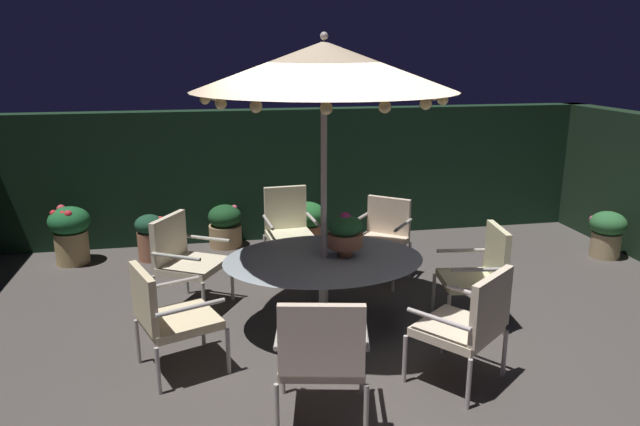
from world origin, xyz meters
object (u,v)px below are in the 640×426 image
Objects in this scene: patio_chair_east at (289,226)px; patio_chair_northeast at (383,233)px; patio_umbrella at (324,67)px; patio_chair_north at (480,270)px; potted_plant_back_center at (607,232)px; patio_dining_table at (324,268)px; patio_chair_southeast at (184,256)px; potted_plant_right_far at (307,224)px; potted_plant_back_left at (70,232)px; patio_chair_west at (470,321)px; potted_plant_left_far at (225,225)px; patio_chair_south at (167,313)px; patio_chair_southwest at (322,353)px; centerpiece_planter at (345,232)px; potted_plant_front_corner at (150,235)px.

patio_chair_northeast is at bearing -17.81° from patio_chair_east.
patio_chair_north is (1.50, -0.19, -1.90)m from patio_umbrella.
patio_dining_table is at bearing -162.00° from potted_plant_back_center.
patio_chair_north is at bearing -18.47° from patio_chair_southeast.
patio_umbrella is 3.13m from potted_plant_right_far.
patio_chair_southeast is 1.33× the size of potted_plant_back_left.
patio_chair_west is 1.69× the size of potted_plant_left_far.
patio_dining_table is 2.03× the size of patio_chair_northeast.
patio_umbrella is 2.94× the size of patio_chair_south.
patio_umbrella reaches higher than patio_chair_southwest.
potted_plant_back_center is (3.06, 2.49, -0.22)m from patio_chair_west.
patio_chair_north is at bearing -31.02° from potted_plant_back_left.
centerpiece_planter reaches higher than potted_plant_right_far.
patio_umbrella reaches higher than patio_dining_table.
potted_plant_back_center is (3.04, 0.12, -0.21)m from patio_chair_northeast.
potted_plant_back_center is (4.83, -1.38, 0.04)m from potted_plant_left_far.
potted_plant_back_center is (5.40, 1.85, -0.20)m from patio_chair_south.
patio_chair_north is 2.96m from patio_chair_southeast.
patio_chair_south is at bearing -119.92° from potted_plant_right_far.
potted_plant_right_far is (1.65, 2.86, -0.17)m from patio_chair_south.
patio_chair_east is at bearing -114.23° from potted_plant_right_far.
patio_chair_east is 1.40m from potted_plant_left_far.
potted_plant_back_center is at bearing 18.88° from patio_chair_south.
patio_chair_southeast is at bearing 150.30° from patio_dining_table.
potted_plant_front_corner is at bearing 97.71° from patio_chair_south.
potted_plant_front_corner is (0.96, -0.06, -0.09)m from potted_plant_back_left.
potted_plant_back_left is (-2.96, 2.36, -0.55)m from centerpiece_planter.
centerpiece_planter reaches higher than potted_plant_back_center.
patio_dining_table is 1.85m from patio_umbrella.
potted_plant_left_far is at bearing 79.94° from patio_chair_south.
patio_umbrella is 3.62m from potted_plant_front_corner.
patio_chair_west reaches higher than patio_dining_table.
patio_chair_east is 1.10× the size of patio_chair_south.
patio_chair_east is at bearing -58.43° from potted_plant_left_far.
potted_plant_front_corner is (-1.80, 2.31, -2.14)m from patio_umbrella.
patio_chair_southeast reaches higher than potted_plant_back_center.
potted_plant_right_far is at bearing -18.72° from potted_plant_left_far.
patio_chair_southwest is at bearing -68.59° from potted_plant_front_corner.
patio_dining_table is at bearing -29.70° from patio_chair_southeast.
patio_chair_southwest is (-1.81, -1.29, 0.00)m from patio_chair_north.
patio_chair_southeast is at bearing -48.28° from potted_plant_back_left.
patio_umbrella is 2.81× the size of patio_chair_west.
patio_umbrella reaches higher than centerpiece_planter.
centerpiece_planter is at bearing 171.33° from patio_chair_north.
patio_chair_southeast is 2.00m from potted_plant_left_far.
patio_chair_west is 3.58m from potted_plant_right_far.
patio_chair_southwest reaches higher than patio_chair_northeast.
patio_dining_table is 1.83× the size of patio_chair_east.
patio_chair_south is 3.31m from potted_plant_right_far.
patio_chair_east reaches higher than patio_chair_south.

